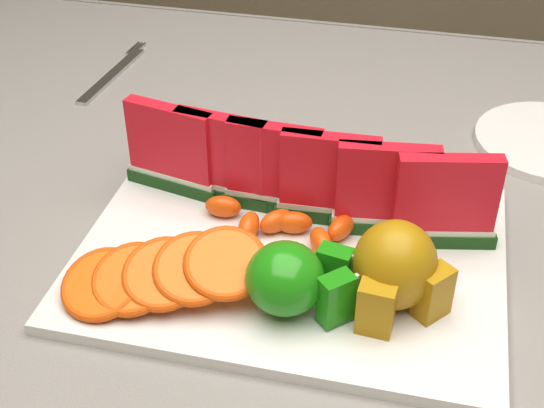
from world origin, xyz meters
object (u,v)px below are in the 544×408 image
platter (291,255)px  apple_cluster (294,279)px  pear_cluster (396,269)px  fork (115,73)px

platter → apple_cluster: 0.09m
pear_cluster → apple_cluster: bearing=-162.5°
apple_cluster → fork: size_ratio=0.54×
pear_cluster → fork: bearing=137.9°
pear_cluster → fork: pear_cluster is taller
fork → apple_cluster: bearing=-50.3°
platter → fork: (-0.32, 0.33, -0.00)m
apple_cluster → fork: bearing=129.7°
platter → pear_cluster: pear_cluster is taller
pear_cluster → fork: size_ratio=0.50×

